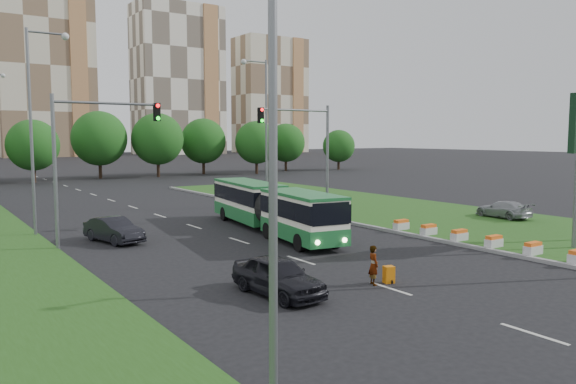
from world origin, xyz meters
TOP-DOWN VIEW (x-y plane):
  - ground at (0.00, 0.00)m, footprint 360.00×360.00m
  - grass_median at (13.00, 8.00)m, footprint 14.00×60.00m
  - median_kerb at (6.05, 8.00)m, footprint 0.30×60.00m
  - lane_markings at (-3.00, 20.00)m, footprint 0.20×100.00m
  - flower_planters at (6.70, -2.50)m, footprint 1.10×11.50m
  - traffic_mast_median at (4.78, 10.00)m, footprint 5.76×0.32m
  - traffic_mast_left at (-10.38, 9.00)m, footprint 5.76×0.32m
  - street_lamps at (-3.00, 10.00)m, footprint 36.00×60.00m
  - tree_line at (10.00, 55.00)m, footprint 120.00×8.00m
  - apartment_tower_ceast at (15.00, 150.00)m, footprint 25.00×15.00m
  - apartment_tower_east at (55.00, 150.00)m, footprint 27.00×15.00m
  - midrise_east at (90.00, 150.00)m, footprint 24.00×14.00m
  - articulated_bus at (-0.06, 7.52)m, footprint 2.33×14.93m
  - car_left_near at (-7.08, -4.30)m, footprint 1.99×4.36m
  - car_left_far at (-8.95, 9.52)m, footprint 2.44×4.42m
  - car_median at (16.24, 2.54)m, footprint 1.98×4.21m
  - pedestrian at (-3.15, -5.19)m, footprint 0.53×0.66m
  - shopping_trolley at (-2.45, -5.34)m, footprint 0.40×0.42m

SIDE VIEW (x-z plane):
  - ground at x=0.00m, z-range 0.00..0.00m
  - lane_markings at x=-3.00m, z-range -0.01..0.01m
  - grass_median at x=13.00m, z-range 0.00..0.15m
  - median_kerb at x=6.05m, z-range 0.00..0.18m
  - shopping_trolley at x=-2.45m, z-range 0.00..0.68m
  - flower_planters at x=6.70m, z-range 0.15..0.75m
  - car_left_far at x=-8.95m, z-range 0.00..1.38m
  - car_left_near at x=-7.08m, z-range 0.00..1.45m
  - car_median at x=16.24m, z-range 0.15..1.34m
  - pedestrian at x=-3.15m, z-range 0.00..1.58m
  - articulated_bus at x=-0.06m, z-range 0.28..2.73m
  - tree_line at x=10.00m, z-range 0.00..9.00m
  - traffic_mast_median at x=4.78m, z-range 1.35..9.35m
  - traffic_mast_left at x=-10.38m, z-range 1.35..9.35m
  - street_lamps at x=-3.00m, z-range 0.00..12.00m
  - midrise_east at x=90.00m, z-range 0.00..40.00m
  - apartment_tower_east at x=55.00m, z-range 0.00..47.00m
  - apartment_tower_ceast at x=15.00m, z-range 0.00..50.00m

